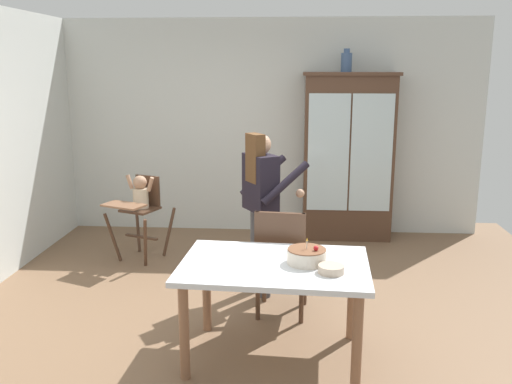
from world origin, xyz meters
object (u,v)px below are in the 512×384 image
object	(u,v)px
adult_person	(261,194)
birthday_cake	(307,256)
serving_bowl	(331,269)
dining_chair_far_side	(281,256)
ceramic_vase	(346,62)
china_cabinet	(348,157)
high_chair_with_toddler	(140,202)
dining_table	(274,276)

from	to	relation	value
adult_person	birthday_cake	xyz separation A→B (m)	(0.39, -1.15, -0.17)
serving_bowl	dining_chair_far_side	bearing A→B (deg)	113.35
ceramic_vase	adult_person	size ratio (longest dim) A/B	0.18
china_cabinet	adult_person	distance (m)	2.08
china_cabinet	birthday_cake	bearing A→B (deg)	-100.67
ceramic_vase	high_chair_with_toddler	distance (m)	2.91
china_cabinet	dining_chair_far_side	bearing A→B (deg)	-108.04
dining_table	ceramic_vase	bearing A→B (deg)	76.27
serving_bowl	dining_chair_far_side	distance (m)	0.93
dining_table	birthday_cake	bearing A→B (deg)	2.68
birthday_cake	serving_bowl	bearing A→B (deg)	-47.19
china_cabinet	serving_bowl	bearing A→B (deg)	-97.20
ceramic_vase	adult_person	distance (m)	2.38
high_chair_with_toddler	adult_person	xyz separation A→B (m)	(1.39, -0.88, 0.31)
birthday_cake	dining_chair_far_side	size ratio (longest dim) A/B	0.29
dining_chair_far_side	ceramic_vase	bearing A→B (deg)	-101.27
china_cabinet	ceramic_vase	world-z (taller)	ceramic_vase
ceramic_vase	dining_table	world-z (taller)	ceramic_vase
birthday_cake	serving_bowl	size ratio (longest dim) A/B	1.56
ceramic_vase	dining_table	size ratio (longest dim) A/B	0.19
high_chair_with_toddler	birthday_cake	size ratio (longest dim) A/B	3.39
serving_bowl	adult_person	bearing A→B (deg)	112.77
china_cabinet	birthday_cake	distance (m)	3.06
birthday_cake	dining_chair_far_side	xyz separation A→B (m)	(-0.20, 0.66, -0.24)
birthday_cake	high_chair_with_toddler	bearing A→B (deg)	131.35
dining_chair_far_side	china_cabinet	bearing A→B (deg)	-102.62
high_chair_with_toddler	adult_person	size ratio (longest dim) A/B	0.62
ceramic_vase	dining_table	distance (m)	3.45
adult_person	dining_chair_far_side	size ratio (longest dim) A/B	1.59
dining_table	birthday_cake	world-z (taller)	birthday_cake
high_chair_with_toddler	dining_table	distance (m)	2.57
birthday_cake	adult_person	bearing A→B (deg)	108.88
china_cabinet	dining_chair_far_side	distance (m)	2.50
serving_bowl	dining_table	bearing A→B (deg)	157.16
dining_table	birthday_cake	distance (m)	0.28
china_cabinet	high_chair_with_toddler	world-z (taller)	china_cabinet
birthday_cake	dining_chair_far_side	distance (m)	0.73
ceramic_vase	dining_chair_far_side	bearing A→B (deg)	-106.69
ceramic_vase	birthday_cake	xyz separation A→B (m)	(-0.50, -3.00, -1.37)
china_cabinet	high_chair_with_toddler	xyz separation A→B (m)	(-2.35, -0.96, -0.38)
china_cabinet	dining_table	world-z (taller)	china_cabinet
china_cabinet	serving_bowl	size ratio (longest dim) A/B	11.38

